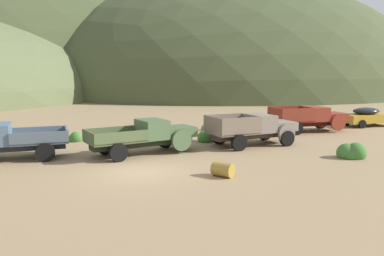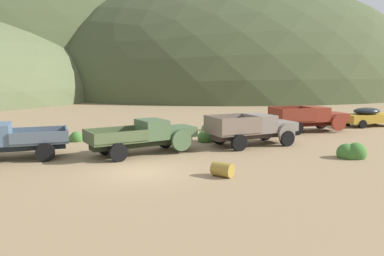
{
  "view_description": "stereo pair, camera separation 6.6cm",
  "coord_description": "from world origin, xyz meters",
  "views": [
    {
      "loc": [
        -7.6,
        -15.82,
        4.53
      ],
      "look_at": [
        4.76,
        3.06,
        1.27
      ],
      "focal_mm": 36.69,
      "sensor_mm": 36.0,
      "label": 1
    },
    {
      "loc": [
        -7.55,
        -15.86,
        4.53
      ],
      "look_at": [
        4.76,
        3.06,
        1.27
      ],
      "focal_mm": 36.69,
      "sensor_mm": 36.0,
      "label": 2
    }
  ],
  "objects": [
    {
      "name": "oil_drum_spare",
      "position": [
        2.6,
        -2.69,
        0.31
      ],
      "size": [
        0.91,
        1.07,
        0.62
      ],
      "color": "olive",
      "rests_on": "ground"
    },
    {
      "name": "car_mustard",
      "position": [
        22.66,
        3.25,
        0.82
      ],
      "size": [
        5.05,
        2.93,
        1.57
      ],
      "rotation": [
        0.0,
        0.0,
        -0.27
      ],
      "color": "#B28928",
      "rests_on": "ground"
    },
    {
      "name": "truck_rust_red",
      "position": [
        16.24,
        3.87,
        1.03
      ],
      "size": [
        6.15,
        3.75,
        1.91
      ],
      "rotation": [
        0.0,
        0.0,
        -0.3
      ],
      "color": "#42140D",
      "rests_on": "ground"
    },
    {
      "name": "bush_between_trucks",
      "position": [
        10.55,
        -3.48,
        0.27
      ],
      "size": [
        1.44,
        1.37,
        1.08
      ],
      "color": "#3D702D",
      "rests_on": "ground"
    },
    {
      "name": "hill_center",
      "position": [
        16.04,
        74.91,
        0.0
      ],
      "size": [
        106.82,
        59.76,
        53.28
      ],
      "primitive_type": "ellipsoid",
      "color": "#424C2D",
      "rests_on": "ground"
    },
    {
      "name": "truck_weathered_green",
      "position": [
        2.2,
        3.44,
        1.01
      ],
      "size": [
        6.15,
        2.41,
        1.89
      ],
      "rotation": [
        0.0,
        0.0,
        -0.03
      ],
      "color": "#232B1B",
      "rests_on": "ground"
    },
    {
      "name": "hill_distant",
      "position": [
        50.73,
        59.71,
        0.0
      ],
      "size": [
        90.98,
        86.22,
        49.66
      ],
      "primitive_type": "ellipsoid",
      "color": "#424C2D",
      "rests_on": "ground"
    },
    {
      "name": "bush_front_right",
      "position": [
        10.05,
        8.79,
        0.2
      ],
      "size": [
        1.11,
        0.94,
        0.83
      ],
      "color": "#4C8438",
      "rests_on": "ground"
    },
    {
      "name": "ground_plane",
      "position": [
        0.0,
        0.0,
        0.0
      ],
      "size": [
        300.0,
        300.0,
        0.0
      ],
      "primitive_type": "plane",
      "color": "#937A56"
    },
    {
      "name": "bush_lone_scrub",
      "position": [
        -0.16,
        9.51,
        0.2
      ],
      "size": [
        0.85,
        1.06,
        0.85
      ],
      "color": "#3D702D",
      "rests_on": "ground"
    },
    {
      "name": "bush_back_edge",
      "position": [
        7.05,
        4.72,
        0.29
      ],
      "size": [
        1.43,
        1.16,
        1.21
      ],
      "color": "#3D702D",
      "rests_on": "ground"
    },
    {
      "name": "truck_primer_gray",
      "position": [
        8.99,
        2.08,
        1.01
      ],
      "size": [
        5.87,
        3.15,
        1.91
      ],
      "rotation": [
        0.0,
        0.0,
        -0.14
      ],
      "color": "#3D322D",
      "rests_on": "ground"
    }
  ]
}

